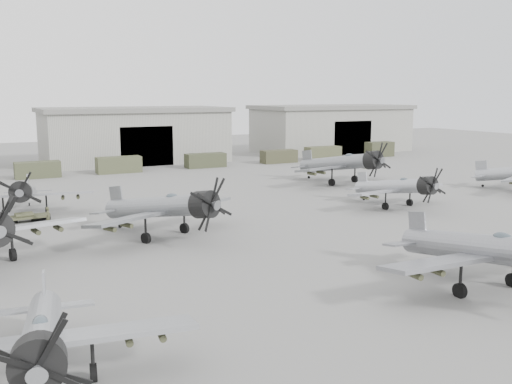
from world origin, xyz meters
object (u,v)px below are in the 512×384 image
aircraft_near_1 (492,250)px  aircraft_mid_2 (399,187)px  ground_crew (48,216)px  aircraft_near_0 (42,336)px  aircraft_far_1 (345,163)px  aircraft_mid_1 (166,207)px  aircraft_far_0 (24,192)px

aircraft_near_1 → aircraft_mid_2: 23.80m
aircraft_mid_2 → ground_crew: size_ratio=7.38×
aircraft_near_0 → aircraft_near_1: aircraft_near_1 is taller
aircraft_mid_2 → ground_crew: 32.03m
aircraft_far_1 → ground_crew: bearing=176.8°
ground_crew → aircraft_near_0: bearing=-165.1°
aircraft_near_1 → ground_crew: aircraft_near_1 is taller
aircraft_mid_1 → ground_crew: 11.69m
aircraft_mid_2 → aircraft_far_0: bearing=152.8°
aircraft_far_0 → aircraft_far_1: bearing=12.4°
aircraft_far_0 → aircraft_mid_2: bearing=-11.6°
aircraft_near_0 → aircraft_far_1: size_ratio=0.82×
aircraft_near_1 → aircraft_mid_1: size_ratio=1.03×
aircraft_near_0 → aircraft_far_0: aircraft_far_0 is taller
aircraft_near_1 → aircraft_far_0: (-20.84, 32.98, -0.24)m
aircraft_mid_1 → aircraft_mid_2: (23.62, 1.10, -0.37)m
aircraft_near_1 → aircraft_far_1: size_ratio=0.94×
aircraft_mid_1 → aircraft_far_0: (-8.83, 13.31, -0.22)m
aircraft_near_0 → aircraft_far_0: (2.38, 32.89, 0.08)m
aircraft_far_0 → aircraft_far_1: aircraft_far_1 is taller
aircraft_mid_1 → aircraft_near_1: bearing=-83.5°
aircraft_mid_2 → aircraft_far_0: (-32.45, 12.20, 0.15)m
aircraft_mid_2 → aircraft_far_0: 34.66m
aircraft_mid_1 → aircraft_far_1: (27.58, 15.45, 0.17)m
aircraft_mid_2 → aircraft_far_1: size_ratio=0.79×
aircraft_mid_1 → ground_crew: (-7.43, 8.87, -1.64)m
aircraft_far_1 → ground_crew: (-35.01, -6.58, -1.80)m
ground_crew → aircraft_mid_1: bearing=-117.6°
aircraft_mid_1 → ground_crew: size_ratio=8.44×
aircraft_near_0 → aircraft_mid_1: aircraft_mid_1 is taller
aircraft_near_1 → aircraft_far_1: 38.42m
aircraft_mid_1 → aircraft_far_0: aircraft_mid_1 is taller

